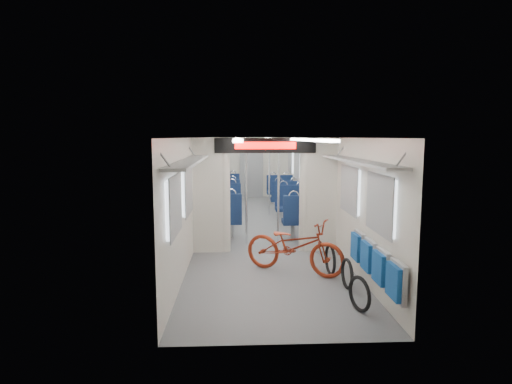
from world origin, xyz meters
The scene contains 14 objects.
carriage centered at (0.00, -0.27, 1.50)m, with size 12.00×12.02×2.31m.
bicycle centered at (0.41, -3.45, 0.47)m, with size 0.62×1.79×0.94m, color maroon.
flip_bench centered at (1.35, -4.80, 0.58)m, with size 0.12×2.08×0.49m.
bike_hoop_a centered at (1.06, -5.13, 0.22)m, with size 0.49×0.49×0.05m, color black.
bike_hoop_b centered at (1.11, -4.28, 0.22)m, with size 0.48×0.48×0.05m, color black.
bike_hoop_c centered at (1.00, -3.61, 0.24)m, with size 0.53×0.53×0.05m, color black.
seat_bay_near_left centered at (-0.93, 0.06, 0.57)m, with size 0.96×2.31×1.17m.
seat_bay_near_right centered at (0.93, -0.13, 0.56)m, with size 0.94×2.19×1.14m.
seat_bay_far_left centered at (-0.93, 3.55, 0.56)m, with size 0.94×2.20×1.14m.
seat_bay_far_right centered at (0.93, 3.28, 0.55)m, with size 0.92×2.10×1.11m.
stanchion_near_left centered at (-0.36, -1.44, 1.15)m, with size 0.05×0.05×2.30m, color silver.
stanchion_near_right centered at (0.31, -1.66, 1.15)m, with size 0.04×0.04×2.30m, color silver.
stanchion_far_left centered at (-0.31, 2.01, 1.15)m, with size 0.05×0.05×2.30m, color silver.
stanchion_far_right centered at (0.39, 1.99, 1.15)m, with size 0.05×0.05×2.30m, color silver.
Camera 1 is at (-0.56, -10.52, 2.32)m, focal length 30.00 mm.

